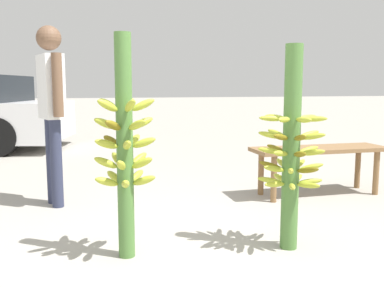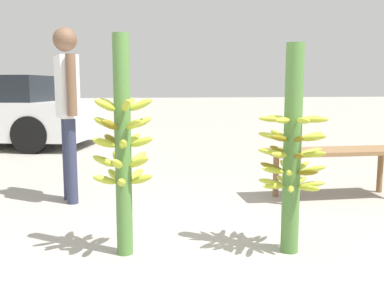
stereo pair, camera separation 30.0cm
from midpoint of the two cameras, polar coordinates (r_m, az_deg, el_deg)
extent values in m
plane|color=#9E998E|center=(2.75, 0.62, -16.73)|extent=(80.00, 80.00, 0.00)
cylinder|color=#4C7A38|center=(2.84, -11.96, -0.54)|extent=(0.11, 0.11, 1.48)
ellipsoid|color=#ADB733|center=(2.70, -11.43, 5.02)|extent=(0.08, 0.17, 0.11)
ellipsoid|color=#ADB733|center=(2.81, -9.59, 5.17)|extent=(0.17, 0.07, 0.11)
ellipsoid|color=#ADB733|center=(2.93, -11.26, 5.23)|extent=(0.11, 0.17, 0.11)
ellipsoid|color=#ADB733|center=(2.90, -14.03, 5.12)|extent=(0.16, 0.15, 0.11)
ellipsoid|color=#ADB733|center=(2.75, -14.28, 4.98)|extent=(0.17, 0.13, 0.11)
ellipsoid|color=#ADB733|center=(2.87, -14.44, 2.65)|extent=(0.17, 0.11, 0.10)
ellipsoid|color=#736414|center=(2.72, -13.61, 2.42)|extent=(0.14, 0.16, 0.10)
ellipsoid|color=#ADB733|center=(2.72, -10.49, 2.51)|extent=(0.13, 0.17, 0.10)
ellipsoid|color=#ADB733|center=(2.87, -9.65, 2.78)|extent=(0.17, 0.09, 0.10)
ellipsoid|color=#ADB733|center=(2.95, -12.04, 2.86)|extent=(0.06, 0.17, 0.10)
ellipsoid|color=#ADB733|center=(2.79, -14.39, -0.02)|extent=(0.18, 0.10, 0.10)
ellipsoid|color=#ADB733|center=(2.71, -11.80, -0.17)|extent=(0.05, 0.17, 0.10)
ellipsoid|color=#ADB733|center=(2.81, -9.48, 0.16)|extent=(0.18, 0.10, 0.10)
ellipsoid|color=#ADB733|center=(2.94, -10.67, 0.48)|extent=(0.14, 0.17, 0.10)
ellipsoid|color=#736414|center=(2.94, -13.56, 0.37)|extent=(0.14, 0.16, 0.10)
ellipsoid|color=#ADB733|center=(2.74, -12.53, -2.81)|extent=(0.10, 0.17, 0.11)
ellipsoid|color=#ADB733|center=(2.79, -9.75, -2.54)|extent=(0.16, 0.14, 0.11)
ellipsoid|color=#ADB733|center=(2.94, -10.06, -2.04)|extent=(0.16, 0.14, 0.11)
ellipsoid|color=#ADB733|center=(2.97, -12.80, -2.01)|extent=(0.10, 0.17, 0.11)
ellipsoid|color=#ADB733|center=(2.85, -14.39, -2.46)|extent=(0.17, 0.05, 0.11)
ellipsoid|color=#ADB733|center=(2.76, -11.97, -5.29)|extent=(0.07, 0.17, 0.10)
ellipsoid|color=#ADB733|center=(2.84, -9.44, -4.85)|extent=(0.17, 0.11, 0.10)
ellipsoid|color=#ADB733|center=(2.98, -10.31, -4.28)|extent=(0.15, 0.16, 0.10)
ellipsoid|color=#ADB733|center=(2.98, -13.18, -4.33)|extent=(0.13, 0.17, 0.10)
ellipsoid|color=#ADB733|center=(2.85, -14.30, -4.93)|extent=(0.17, 0.08, 0.10)
cylinder|color=#4C7A38|center=(2.98, 10.33, -0.66)|extent=(0.12, 0.12, 1.42)
ellipsoid|color=#ADB733|center=(2.83, 9.27, 3.22)|extent=(0.16, 0.15, 0.05)
ellipsoid|color=#ADB733|center=(2.84, 11.78, 3.16)|extent=(0.05, 0.18, 0.05)
ellipsoid|color=#ADB733|center=(2.94, 13.17, 3.28)|extent=(0.17, 0.14, 0.05)
ellipsoid|color=#ADB733|center=(3.06, 12.46, 3.46)|extent=(0.18, 0.08, 0.05)
ellipsoid|color=#ADB733|center=(3.10, 10.33, 3.58)|extent=(0.11, 0.18, 0.05)
ellipsoid|color=#ADB733|center=(3.05, 8.26, 3.55)|extent=(0.12, 0.17, 0.05)
ellipsoid|color=#ADB733|center=(2.93, 7.72, 3.39)|extent=(0.18, 0.07, 0.05)
ellipsoid|color=#ADB733|center=(2.96, 7.65, 1.16)|extent=(0.18, 0.09, 0.07)
ellipsoid|color=#736414|center=(2.85, 8.87, 0.90)|extent=(0.17, 0.13, 0.07)
ellipsoid|color=#736414|center=(2.84, 11.33, 0.81)|extent=(0.06, 0.18, 0.07)
ellipsoid|color=#ADB733|center=(2.93, 12.99, 0.97)|extent=(0.16, 0.15, 0.07)
ellipsoid|color=#ADB733|center=(3.05, 12.62, 1.24)|extent=(0.18, 0.06, 0.07)
ellipsoid|color=#ADB733|center=(3.11, 10.66, 1.42)|extent=(0.13, 0.17, 0.07)
ellipsoid|color=#ADB733|center=(3.07, 8.50, 1.39)|extent=(0.10, 0.18, 0.07)
ellipsoid|color=#ADB733|center=(2.97, 7.61, -0.94)|extent=(0.18, 0.09, 0.07)
ellipsoid|color=#ADB733|center=(2.87, 8.85, -1.28)|extent=(0.17, 0.13, 0.07)
ellipsoid|color=#736414|center=(2.85, 11.30, -1.37)|extent=(0.05, 0.18, 0.07)
ellipsoid|color=#ADB733|center=(2.95, 12.94, -1.14)|extent=(0.16, 0.15, 0.07)
ellipsoid|color=#ADB733|center=(3.06, 12.55, -0.79)|extent=(0.18, 0.06, 0.07)
ellipsoid|color=#ADB733|center=(3.13, 10.58, -0.57)|extent=(0.13, 0.17, 0.07)
ellipsoid|color=#736414|center=(3.08, 8.43, -0.63)|extent=(0.10, 0.18, 0.07)
ellipsoid|color=#ADB733|center=(2.92, 8.04, -3.32)|extent=(0.18, 0.07, 0.08)
ellipsoid|color=#ADB733|center=(2.87, 10.16, -3.59)|extent=(0.12, 0.18, 0.08)
ellipsoid|color=#736414|center=(2.92, 12.37, -3.46)|extent=(0.11, 0.18, 0.08)
ellipsoid|color=#ADB733|center=(3.03, 12.89, -3.04)|extent=(0.18, 0.08, 0.08)
ellipsoid|color=#ADB733|center=(3.13, 11.49, -2.68)|extent=(0.17, 0.14, 0.08)
ellipsoid|color=#ADB733|center=(3.13, 9.25, -2.61)|extent=(0.04, 0.18, 0.08)
ellipsoid|color=#736414|center=(3.04, 7.71, -2.88)|extent=(0.16, 0.15, 0.08)
ellipsoid|color=#ADB733|center=(3.15, 11.25, -4.53)|extent=(0.16, 0.15, 0.06)
ellipsoid|color=#ADB733|center=(3.15, 9.00, -4.50)|extent=(0.05, 0.18, 0.06)
ellipsoid|color=#ADB733|center=(3.05, 7.58, -4.85)|extent=(0.17, 0.14, 0.06)
ellipsoid|color=#ADB733|center=(2.94, 8.11, -5.37)|extent=(0.18, 0.09, 0.06)
ellipsoid|color=#ADB733|center=(2.89, 10.34, -5.65)|extent=(0.10, 0.18, 0.06)
ellipsoid|color=#ADB733|center=(2.95, 12.47, -5.43)|extent=(0.12, 0.18, 0.06)
ellipsoid|color=#ADB733|center=(3.07, 12.81, -4.93)|extent=(0.18, 0.07, 0.06)
cylinder|color=#2D334C|center=(4.41, -20.05, -2.14)|extent=(0.13, 0.13, 0.84)
cylinder|color=#2D334C|center=(4.25, -19.57, -2.49)|extent=(0.13, 0.13, 0.84)
cube|color=white|center=(4.27, -20.26, 7.17)|extent=(0.27, 0.41, 0.59)
cylinder|color=brown|center=(4.50, -20.88, 7.34)|extent=(0.11, 0.11, 0.56)
cylinder|color=brown|center=(4.04, -19.58, 7.41)|extent=(0.11, 0.11, 0.56)
sphere|color=brown|center=(4.29, -20.54, 13.11)|extent=(0.23, 0.23, 0.23)
cube|color=olive|center=(4.61, 14.88, -0.68)|extent=(1.43, 0.44, 0.04)
cylinder|color=olive|center=(4.54, 7.33, -3.86)|extent=(0.06, 0.06, 0.47)
cylinder|color=olive|center=(5.09, 19.68, -2.98)|extent=(0.06, 0.06, 0.47)
cylinder|color=olive|center=(4.26, 8.89, -4.65)|extent=(0.06, 0.06, 0.47)
cylinder|color=olive|center=(4.84, 21.74, -3.61)|extent=(0.06, 0.06, 0.47)
cylinder|color=black|center=(9.23, -21.08, 2.13)|extent=(0.67, 0.35, 0.64)
camera|label=1|loc=(0.15, -92.86, -0.39)|focal=40.00mm
camera|label=2|loc=(0.15, 87.14, 0.39)|focal=40.00mm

